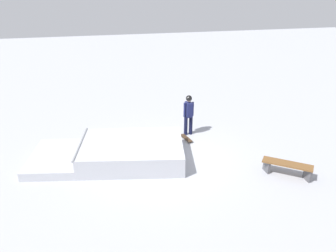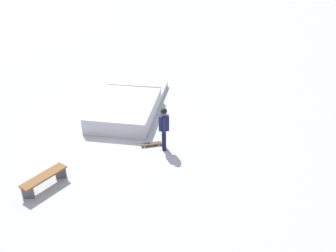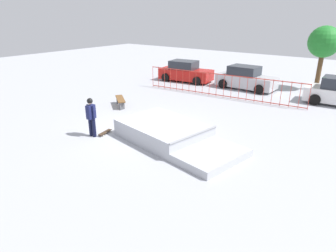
# 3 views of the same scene
# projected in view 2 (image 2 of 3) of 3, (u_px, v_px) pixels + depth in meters

# --- Properties ---
(ground_plane) EXTENTS (60.00, 60.00, 0.00)m
(ground_plane) POSITION_uv_depth(u_px,v_px,m) (121.00, 131.00, 15.59)
(ground_plane) COLOR #A8AAB2
(skate_ramp) EXTENTS (5.78, 3.54, 0.74)m
(skate_ramp) POSITION_uv_depth(u_px,v_px,m) (128.00, 106.00, 16.94)
(skate_ramp) COLOR #B0B3BB
(skate_ramp) RESTS_ON ground
(skater) EXTENTS (0.44, 0.39, 1.73)m
(skater) POSITION_uv_depth(u_px,v_px,m) (164.00, 126.00, 13.97)
(skater) COLOR black
(skater) RESTS_ON ground
(skateboard) EXTENTS (0.38, 0.82, 0.09)m
(skateboard) POSITION_uv_depth(u_px,v_px,m) (151.00, 144.00, 14.61)
(skateboard) COLOR #3F2D1E
(skateboard) RESTS_ON ground
(park_bench) EXTENTS (1.51, 1.29, 0.48)m
(park_bench) POSITION_uv_depth(u_px,v_px,m) (44.00, 179.00, 12.25)
(park_bench) COLOR brown
(park_bench) RESTS_ON ground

